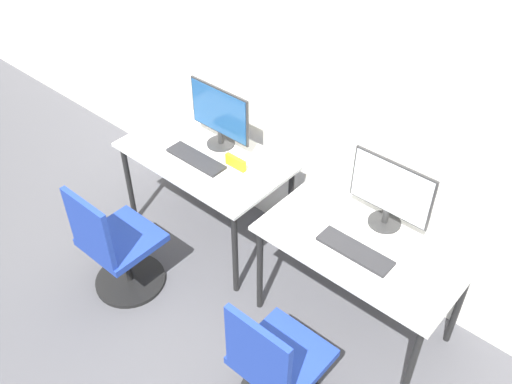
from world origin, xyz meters
TOP-DOWN VIEW (x-y plane):
  - ground_plane at (0.00, 0.00)m, footprint 20.00×20.00m
  - wall_back at (0.00, 0.80)m, footprint 12.00×0.05m
  - desk_left at (-0.64, 0.34)m, footprint 1.17×0.67m
  - monitor_left at (-0.64, 0.50)m, footprint 0.51×0.20m
  - keyboard_left at (-0.64, 0.25)m, footprint 0.45×0.13m
  - mouse_left at (-0.35, 0.24)m, footprint 0.06×0.09m
  - office_chair_left at (-0.71, -0.43)m, footprint 0.48×0.48m
  - desk_right at (0.64, 0.34)m, footprint 1.17×0.67m
  - monitor_right at (0.64, 0.55)m, footprint 0.51×0.20m
  - keyboard_right at (0.64, 0.24)m, footprint 0.45×0.13m
  - mouse_right at (0.92, 0.21)m, footprint 0.06×0.09m
  - office_chair_right at (0.63, -0.43)m, footprint 0.48×0.48m
  - placard_left at (-0.38, 0.37)m, footprint 0.16×0.03m

SIDE VIEW (x-z plane):
  - ground_plane at x=0.00m, z-range 0.00..0.00m
  - office_chair_left at x=-0.71m, z-range -0.08..0.79m
  - office_chair_right at x=0.63m, z-range -0.08..0.79m
  - desk_left at x=-0.64m, z-range 0.28..1.02m
  - desk_right at x=0.64m, z-range 0.28..1.02m
  - keyboard_left at x=-0.64m, z-range 0.73..0.75m
  - keyboard_right at x=0.64m, z-range 0.73..0.75m
  - mouse_left at x=-0.35m, z-range 0.73..0.76m
  - mouse_right at x=0.92m, z-range 0.73..0.76m
  - placard_left at x=-0.38m, z-range 0.73..0.81m
  - monitor_left at x=-0.64m, z-range 0.75..1.19m
  - monitor_right at x=0.64m, z-range 0.75..1.19m
  - wall_back at x=0.00m, z-range 0.00..2.80m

